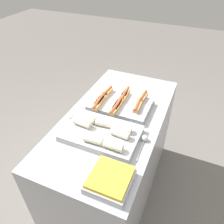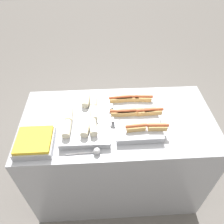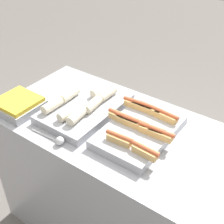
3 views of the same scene
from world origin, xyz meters
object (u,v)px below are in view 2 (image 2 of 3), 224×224
object	(u,v)px
tray_hotdogs	(135,114)
tray_side_front	(35,142)
tray_wraps	(86,118)
serving_spoon_near	(94,151)
serving_spoon_far	(94,93)

from	to	relation	value
tray_hotdogs	tray_side_front	world-z (taller)	tray_hotdogs
tray_wraps	serving_spoon_near	distance (m)	0.30
tray_hotdogs	serving_spoon_near	distance (m)	0.43
tray_hotdogs	serving_spoon_near	size ratio (longest dim) A/B	2.16
tray_hotdogs	serving_spoon_near	world-z (taller)	tray_hotdogs
tray_wraps	serving_spoon_near	size ratio (longest dim) A/B	2.37
tray_hotdogs	tray_wraps	xyz separation A→B (m)	(-0.37, -0.01, -0.00)
tray_wraps	tray_side_front	world-z (taller)	tray_wraps
serving_spoon_far	tray_side_front	bearing A→B (deg)	-127.66
tray_hotdogs	serving_spoon_far	distance (m)	0.42
tray_hotdogs	tray_side_front	bearing A→B (deg)	-162.58
serving_spoon_near	serving_spoon_far	world-z (taller)	same
tray_hotdogs	tray_wraps	bearing A→B (deg)	-178.23
serving_spoon_near	serving_spoon_far	bearing A→B (deg)	89.97
tray_wraps	tray_side_front	xyz separation A→B (m)	(-0.33, -0.21, -0.00)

